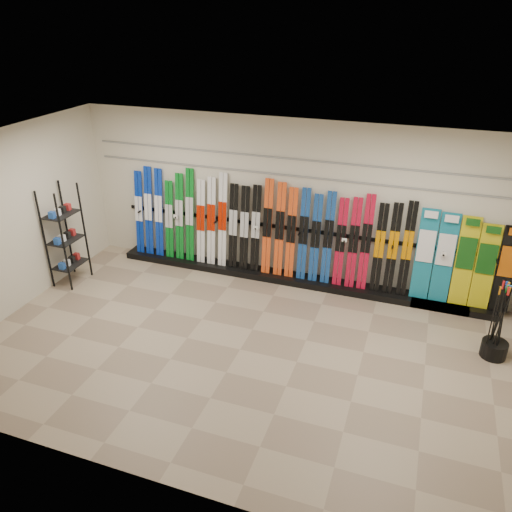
% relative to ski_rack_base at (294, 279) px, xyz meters
% --- Properties ---
extents(floor, '(8.00, 8.00, 0.00)m').
position_rel_ski_rack_base_xyz_m(floor, '(-0.22, -2.28, -0.06)').
color(floor, '#89735E').
rests_on(floor, ground).
extents(back_wall, '(8.00, 0.00, 8.00)m').
position_rel_ski_rack_base_xyz_m(back_wall, '(-0.22, 0.22, 1.44)').
color(back_wall, beige).
rests_on(back_wall, floor).
extents(left_wall, '(0.00, 5.00, 5.00)m').
position_rel_ski_rack_base_xyz_m(left_wall, '(-4.22, -2.28, 1.44)').
color(left_wall, beige).
rests_on(left_wall, floor).
extents(ceiling, '(8.00, 8.00, 0.00)m').
position_rel_ski_rack_base_xyz_m(ceiling, '(-0.22, -2.28, 2.94)').
color(ceiling, silver).
rests_on(ceiling, back_wall).
extents(ski_rack_base, '(8.00, 0.40, 0.12)m').
position_rel_ski_rack_base_xyz_m(ski_rack_base, '(0.00, 0.00, 0.00)').
color(ski_rack_base, black).
rests_on(ski_rack_base, floor).
extents(skis, '(5.38, 0.24, 1.83)m').
position_rel_ski_rack_base_xyz_m(skis, '(-0.69, 0.05, 0.91)').
color(skis, '#0A2EAA').
rests_on(skis, ski_rack_base).
extents(snowboards, '(1.58, 0.24, 1.58)m').
position_rel_ski_rack_base_xyz_m(snowboards, '(2.85, 0.08, 0.82)').
color(snowboards, '#14728C').
rests_on(snowboards, ski_rack_base).
extents(accessory_rack, '(0.40, 0.60, 1.86)m').
position_rel_ski_rack_base_xyz_m(accessory_rack, '(-3.97, -1.34, 0.87)').
color(accessory_rack, black).
rests_on(accessory_rack, floor).
extents(pole_bin, '(0.37, 0.37, 0.25)m').
position_rel_ski_rack_base_xyz_m(pole_bin, '(3.38, -1.18, 0.07)').
color(pole_bin, black).
rests_on(pole_bin, floor).
extents(ski_poles, '(0.22, 0.30, 1.18)m').
position_rel_ski_rack_base_xyz_m(ski_poles, '(3.35, -1.15, 0.55)').
color(ski_poles, black).
rests_on(ski_poles, pole_bin).
extents(slatwall_rail_0, '(7.60, 0.02, 0.03)m').
position_rel_ski_rack_base_xyz_m(slatwall_rail_0, '(-0.22, 0.20, 1.94)').
color(slatwall_rail_0, gray).
rests_on(slatwall_rail_0, back_wall).
extents(slatwall_rail_1, '(7.60, 0.02, 0.03)m').
position_rel_ski_rack_base_xyz_m(slatwall_rail_1, '(-0.22, 0.20, 2.24)').
color(slatwall_rail_1, gray).
rests_on(slatwall_rail_1, back_wall).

